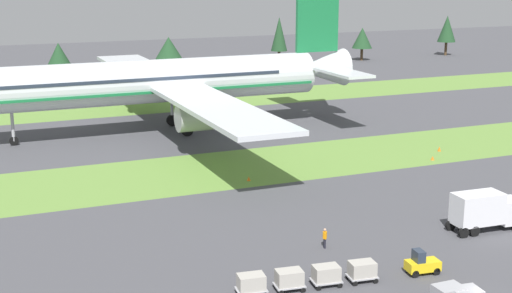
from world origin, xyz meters
The scene contains 14 objects.
grass_strip_near centered at (0.00, 41.75, 0.00)m, with size 320.00×15.98×0.01m, color olive.
grass_strip_far centered at (0.00, 85.71, 0.00)m, with size 320.00×15.98×0.01m, color olive.
airliner centered at (-5.33, 63.73, 7.52)m, with size 58.44×71.70×20.98m.
baggage_tug centered at (-0.72, 7.53, 0.81)m, with size 2.74×1.61×1.97m.
cargo_dolly_lead centered at (-5.70, 8.15, 0.92)m, with size 2.37×1.76×1.55m.
cargo_dolly_second centered at (-8.58, 8.51, 0.92)m, with size 2.37×1.76×1.55m.
cargo_dolly_third centered at (-11.46, 8.87, 0.92)m, with size 2.37×1.76×1.55m.
cargo_dolly_fourth centered at (-14.34, 9.22, 0.92)m, with size 2.37×1.76×1.55m.
catering_truck centered at (10.26, 13.36, 1.95)m, with size 7.07×2.69×3.58m.
ground_crew_marshaller centered at (-5.13, 15.19, 0.95)m, with size 0.36×0.54×1.74m.
taxiway_marker_0 centered at (24.41, 39.01, 0.32)m, with size 0.44×0.44×0.63m, color orange.
taxiway_marker_1 centered at (20.89, 35.63, 0.25)m, with size 0.44×0.44×0.51m, color orange.
taxiway_marker_2 centered at (-3.48, 36.18, 0.24)m, with size 0.44×0.44×0.47m, color orange.
distant_tree_line centered at (-9.92, 124.25, 6.66)m, with size 190.46×11.20×11.60m.
Camera 1 is at (-32.89, -35.64, 23.08)m, focal length 50.86 mm.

